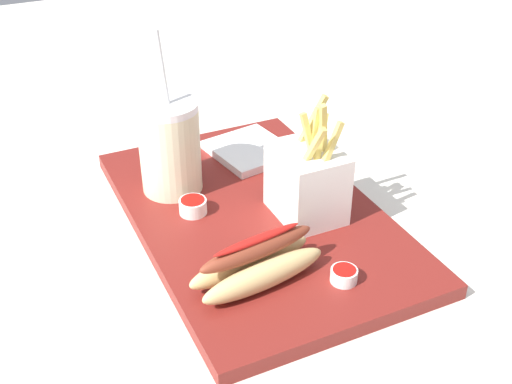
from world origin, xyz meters
The scene contains 8 objects.
ground_plane centered at (0.00, 0.00, -0.01)m, with size 2.40×2.40×0.02m, color silver.
food_tray centered at (0.00, 0.00, 0.01)m, with size 0.48×0.31×0.02m, color maroon.
soda_cup centered at (0.10, 0.08, 0.09)m, with size 0.08×0.08×0.22m.
fries_basket centered at (-0.03, -0.06, 0.07)m, with size 0.10×0.08×0.16m.
hot_dog_1 centered at (-0.13, 0.06, 0.04)m, with size 0.08×0.17×0.06m.
ketchup_cup_1 centered at (-0.17, -0.03, 0.03)m, with size 0.03×0.03×0.02m.
ketchup_cup_2 centered at (0.03, 0.08, 0.03)m, with size 0.04×0.04×0.02m.
napkin_stack centered at (0.15, -0.06, 0.03)m, with size 0.12×0.11×0.01m, color white.
Camera 1 is at (-0.65, 0.31, 0.51)m, focal length 45.41 mm.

